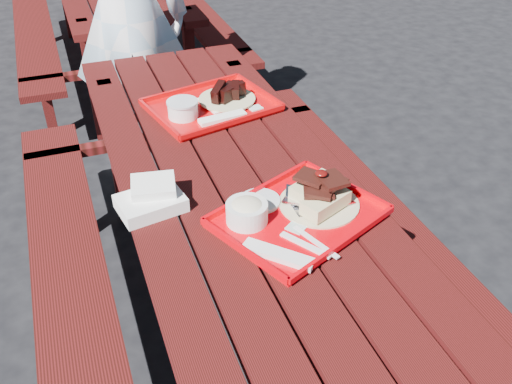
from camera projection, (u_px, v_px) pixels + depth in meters
ground at (243, 340)px, 2.27m from camera, size 60.00×60.00×0.00m
picnic_table_near at (241, 230)px, 1.95m from camera, size 1.41×2.40×0.75m
picnic_table_far at (114, 0)px, 4.10m from camera, size 1.41×2.40×0.75m
near_tray at (293, 208)px, 1.68m from camera, size 0.56×0.51×0.15m
far_tray at (211, 104)px, 2.26m from camera, size 0.54×0.46×0.08m
white_cloth at (152, 198)px, 1.72m from camera, size 0.21×0.17×0.08m
person at (128, 16)px, 2.88m from camera, size 0.69×0.53×1.72m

